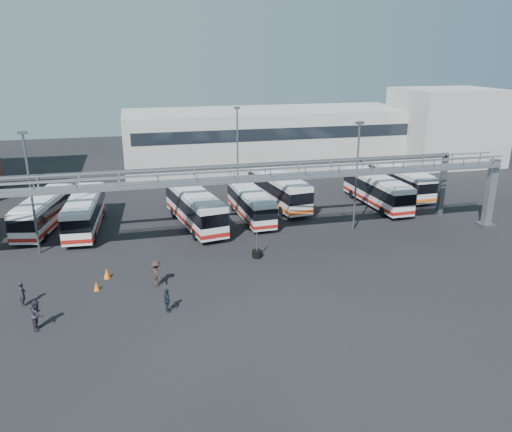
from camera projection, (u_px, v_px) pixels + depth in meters
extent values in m
plane|color=black|center=(246.00, 273.00, 38.18)|extent=(140.00, 140.00, 0.00)
cube|color=gray|center=(490.00, 193.00, 47.46)|extent=(0.70, 0.70, 6.60)
cube|color=#4C4F54|center=(485.00, 224.00, 48.46)|extent=(1.40, 1.40, 0.25)
cube|color=gray|center=(232.00, 180.00, 40.89)|extent=(50.00, 1.80, 0.22)
cube|color=gray|center=(234.00, 171.00, 39.81)|extent=(50.00, 0.10, 0.10)
cube|color=gray|center=(230.00, 166.00, 41.37)|extent=(50.00, 0.10, 0.10)
cube|color=#4C4F54|center=(224.00, 167.00, 44.51)|extent=(45.00, 0.50, 0.35)
cube|color=#9E9E99|center=(268.00, 137.00, 74.71)|extent=(42.00, 14.00, 8.00)
cube|color=#B2B2AD|center=(446.00, 126.00, 74.64)|extent=(14.00, 12.00, 11.00)
cylinder|color=#4C4F54|center=(32.00, 196.00, 40.35)|extent=(0.18, 0.18, 10.00)
cube|color=#4C4F54|center=(22.00, 133.00, 38.75)|extent=(0.70, 0.35, 0.22)
cylinder|color=#4C4F54|center=(356.00, 179.00, 45.81)|extent=(0.18, 0.18, 10.00)
cube|color=#4C4F54|center=(360.00, 123.00, 44.22)|extent=(0.70, 0.35, 0.22)
cylinder|color=#4C4F54|center=(238.00, 152.00, 57.82)|extent=(0.18, 0.18, 10.00)
cube|color=#4C4F54|center=(237.00, 108.00, 56.23)|extent=(0.70, 0.35, 0.22)
cube|color=silver|center=(44.00, 211.00, 47.10)|extent=(4.50, 10.82, 2.64)
cube|color=black|center=(44.00, 208.00, 47.00)|extent=(4.57, 10.89, 1.06)
cube|color=maroon|center=(45.00, 221.00, 47.39)|extent=(4.56, 10.88, 0.34)
cube|color=silver|center=(42.00, 197.00, 46.66)|extent=(4.05, 9.74, 0.15)
cylinder|color=black|center=(20.00, 237.00, 44.25)|extent=(0.48, 1.00, 0.96)
cylinder|color=black|center=(44.00, 236.00, 44.33)|extent=(0.48, 1.00, 0.96)
cylinder|color=black|center=(47.00, 213.00, 50.66)|extent=(0.48, 1.00, 0.96)
cylinder|color=black|center=(69.00, 213.00, 50.74)|extent=(0.48, 1.00, 0.96)
cube|color=silver|center=(85.00, 211.00, 46.88)|extent=(3.21, 11.19, 2.76)
cube|color=black|center=(84.00, 208.00, 46.78)|extent=(3.27, 11.25, 1.11)
cube|color=maroon|center=(86.00, 221.00, 47.18)|extent=(3.26, 11.24, 0.35)
cube|color=silver|center=(83.00, 196.00, 46.42)|extent=(2.89, 10.07, 0.16)
cylinder|color=black|center=(67.00, 238.00, 43.80)|extent=(0.36, 1.02, 1.00)
cylinder|color=black|center=(94.00, 237.00, 44.18)|extent=(0.36, 1.02, 1.00)
cylinder|color=black|center=(79.00, 214.00, 50.41)|extent=(0.36, 1.02, 1.00)
cylinder|color=black|center=(103.00, 213.00, 50.79)|extent=(0.36, 1.02, 1.00)
cube|color=silver|center=(195.00, 207.00, 47.88)|extent=(4.65, 11.81, 2.88)
cube|color=black|center=(195.00, 204.00, 47.78)|extent=(4.72, 11.88, 1.15)
cube|color=maroon|center=(195.00, 217.00, 48.20)|extent=(4.71, 11.87, 0.37)
cube|color=silver|center=(194.00, 192.00, 47.41)|extent=(4.18, 10.63, 0.17)
cylinder|color=black|center=(195.00, 234.00, 44.66)|extent=(0.50, 1.09, 1.05)
cylinder|color=black|center=(220.00, 231.00, 45.59)|extent=(0.50, 1.09, 1.05)
cylinder|color=black|center=(173.00, 212.00, 51.05)|extent=(0.50, 1.09, 1.05)
cylinder|color=black|center=(196.00, 209.00, 51.98)|extent=(0.50, 1.09, 1.05)
cube|color=silver|center=(251.00, 203.00, 50.02)|extent=(2.77, 10.13, 2.51)
cube|color=black|center=(251.00, 200.00, 49.92)|extent=(2.83, 10.20, 1.00)
cube|color=maroon|center=(251.00, 211.00, 50.29)|extent=(2.82, 10.19, 0.32)
cube|color=silver|center=(251.00, 190.00, 49.60)|extent=(2.49, 9.12, 0.15)
cylinder|color=black|center=(250.00, 225.00, 47.19)|extent=(0.32, 0.92, 0.91)
cylinder|color=black|center=(270.00, 223.00, 47.75)|extent=(0.32, 0.92, 0.91)
cylinder|color=black|center=(233.00, 206.00, 53.04)|extent=(0.32, 0.92, 0.91)
cylinder|color=black|center=(251.00, 205.00, 53.60)|extent=(0.32, 0.92, 0.91)
cube|color=silver|center=(278.00, 188.00, 54.38)|extent=(4.08, 11.79, 2.89)
cube|color=black|center=(278.00, 185.00, 54.27)|extent=(4.15, 11.86, 1.15)
cube|color=#F25C16|center=(278.00, 197.00, 54.70)|extent=(4.14, 11.84, 0.37)
cube|color=silver|center=(278.00, 175.00, 53.90)|extent=(3.68, 10.61, 0.17)
cylinder|color=black|center=(282.00, 211.00, 51.13)|extent=(0.45, 1.08, 1.05)
cylinder|color=black|center=(303.00, 209.00, 51.95)|extent=(0.45, 1.08, 1.05)
cylinder|color=black|center=(256.00, 193.00, 57.67)|extent=(0.45, 1.08, 1.05)
cylinder|color=black|center=(275.00, 191.00, 58.50)|extent=(0.45, 1.08, 1.05)
cube|color=silver|center=(377.00, 190.00, 54.18)|extent=(2.93, 11.15, 2.77)
cube|color=black|center=(377.00, 187.00, 54.08)|extent=(2.99, 11.21, 1.11)
cube|color=maroon|center=(376.00, 198.00, 54.49)|extent=(2.98, 11.20, 0.35)
cube|color=silver|center=(378.00, 177.00, 53.72)|extent=(2.63, 10.04, 0.16)
cylinder|color=black|center=(383.00, 212.00, 51.06)|extent=(0.34, 1.02, 1.01)
cylinder|color=black|center=(403.00, 210.00, 51.66)|extent=(0.34, 1.02, 1.01)
cylinder|color=black|center=(352.00, 194.00, 57.53)|extent=(0.34, 1.02, 1.01)
cylinder|color=black|center=(370.00, 192.00, 58.13)|extent=(0.34, 1.02, 1.01)
cube|color=silver|center=(400.00, 180.00, 58.43)|extent=(2.88, 10.97, 2.72)
cube|color=black|center=(400.00, 177.00, 58.33)|extent=(2.94, 11.03, 1.09)
cube|color=#F25C16|center=(399.00, 188.00, 58.73)|extent=(2.93, 11.02, 0.35)
cube|color=silver|center=(401.00, 168.00, 57.98)|extent=(2.59, 9.87, 0.16)
cylinder|color=black|center=(407.00, 200.00, 55.36)|extent=(0.33, 1.00, 0.99)
cylinder|color=black|center=(425.00, 198.00, 55.95)|extent=(0.33, 1.00, 0.99)
cylinder|color=black|center=(376.00, 184.00, 61.72)|extent=(0.33, 1.00, 0.99)
cylinder|color=black|center=(392.00, 183.00, 62.31)|extent=(0.33, 1.00, 0.99)
imported|color=black|center=(22.00, 294.00, 32.91)|extent=(0.49, 0.68, 1.76)
imported|color=#282432|center=(37.00, 315.00, 30.17)|extent=(0.78, 0.97, 1.88)
imported|color=#302220|center=(156.00, 273.00, 35.73)|extent=(1.13, 1.43, 1.94)
imported|color=black|center=(167.00, 300.00, 32.17)|extent=(0.59, 1.02, 1.62)
cone|color=orange|center=(96.00, 286.00, 35.24)|extent=(0.45, 0.45, 0.66)
cone|color=orange|center=(107.00, 273.00, 37.11)|extent=(0.60, 0.60, 0.77)
cylinder|color=black|center=(257.00, 256.00, 40.98)|extent=(0.79, 0.79, 0.19)
cylinder|color=black|center=(257.00, 254.00, 40.91)|extent=(0.79, 0.79, 0.19)
cylinder|color=black|center=(257.00, 251.00, 40.85)|extent=(0.79, 0.79, 0.19)
cylinder|color=#4C4F54|center=(257.00, 245.00, 40.66)|extent=(0.11, 0.11, 2.25)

